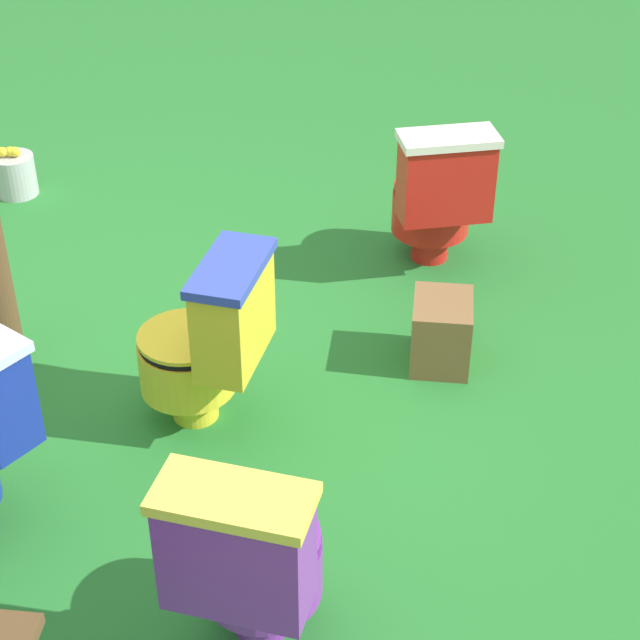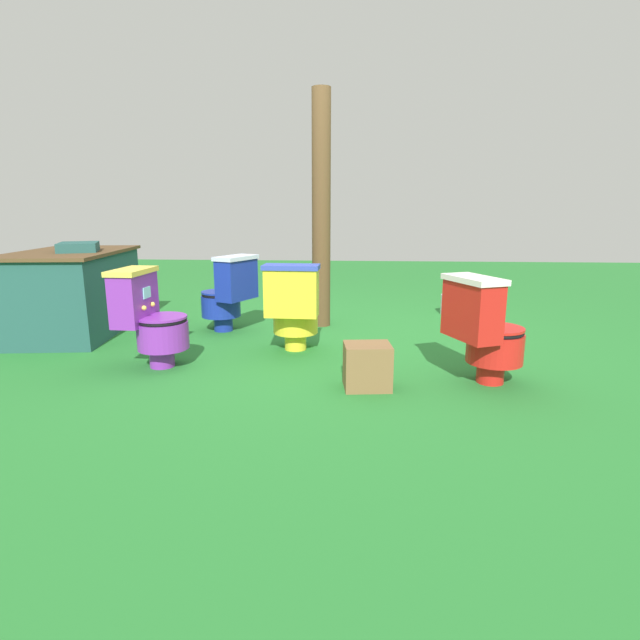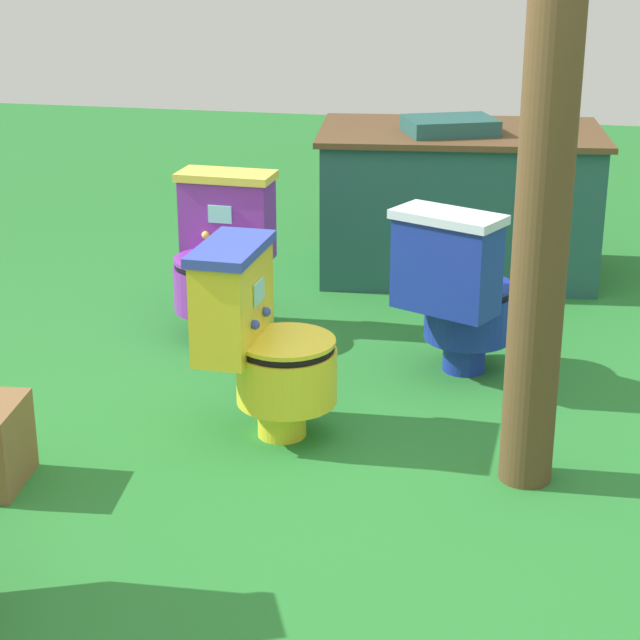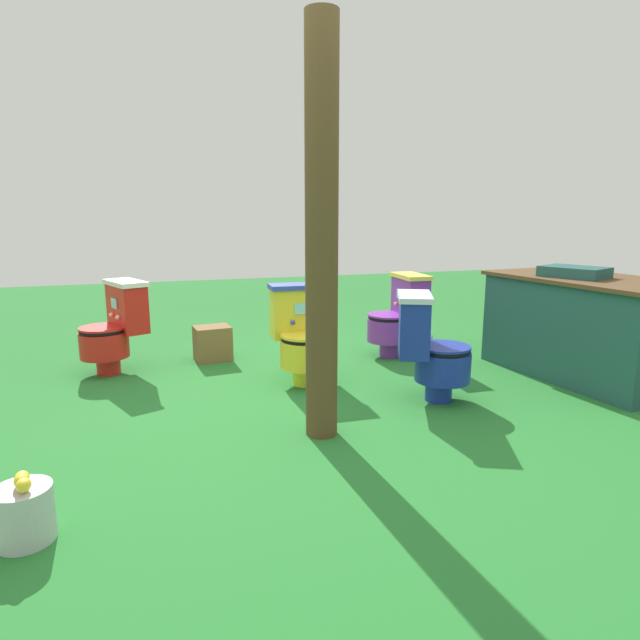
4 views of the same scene
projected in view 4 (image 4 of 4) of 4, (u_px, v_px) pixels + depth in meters
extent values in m
plane|color=#26752D|center=(291.00, 403.00, 3.55)|extent=(14.00, 14.00, 0.00)
cylinder|color=yellow|center=(305.00, 375.00, 3.94)|extent=(0.19, 0.19, 0.14)
cylinder|color=yellow|center=(305.00, 353.00, 3.89)|extent=(0.38, 0.38, 0.20)
torus|color=black|center=(305.00, 339.00, 3.87)|extent=(0.37, 0.37, 0.04)
cylinder|color=#3347B2|center=(305.00, 345.00, 3.88)|extent=(0.25, 0.25, 0.01)
cube|color=yellow|center=(299.00, 313.00, 4.03)|extent=(0.20, 0.42, 0.37)
cube|color=#3347B2|center=(298.00, 286.00, 3.99)|extent=(0.23, 0.44, 0.04)
cube|color=#8CE0E5|center=(302.00, 309.00, 3.92)|extent=(0.01, 0.11, 0.08)
cylinder|color=yellow|center=(305.00, 336.00, 3.87)|extent=(0.37, 0.37, 0.02)
sphere|color=#3347B2|center=(311.00, 322.00, 3.96)|extent=(0.04, 0.04, 0.04)
sphere|color=#3347B2|center=(293.00, 323.00, 3.92)|extent=(0.04, 0.04, 0.04)
cylinder|color=#192D9E|center=(438.00, 390.00, 3.61)|extent=(0.24, 0.24, 0.14)
cylinder|color=#192D9E|center=(443.00, 366.00, 3.57)|extent=(0.49, 0.49, 0.20)
torus|color=black|center=(443.00, 350.00, 3.55)|extent=(0.47, 0.47, 0.04)
cylinder|color=silver|center=(443.00, 357.00, 3.56)|extent=(0.32, 0.32, 0.01)
cube|color=#192D9E|center=(414.00, 327.00, 3.54)|extent=(0.45, 0.34, 0.37)
cube|color=silver|center=(415.00, 296.00, 3.50)|extent=(0.48, 0.38, 0.04)
cube|color=#8CE0E5|center=(429.00, 320.00, 3.52)|extent=(0.10, 0.05, 0.08)
cylinder|color=#192D9E|center=(444.00, 347.00, 3.54)|extent=(0.48, 0.48, 0.02)
sphere|color=silver|center=(429.00, 332.00, 3.61)|extent=(0.04, 0.04, 0.04)
sphere|color=silver|center=(430.00, 337.00, 3.47)|extent=(0.04, 0.04, 0.04)
cylinder|color=red|center=(109.00, 365.00, 4.20)|extent=(0.24, 0.24, 0.14)
cylinder|color=red|center=(104.00, 345.00, 4.16)|extent=(0.48, 0.48, 0.20)
torus|color=black|center=(103.00, 331.00, 4.14)|extent=(0.46, 0.46, 0.04)
cylinder|color=white|center=(104.00, 337.00, 4.15)|extent=(0.31, 0.31, 0.01)
cube|color=red|center=(127.00, 308.00, 4.23)|extent=(0.45, 0.33, 0.37)
cube|color=white|center=(125.00, 283.00, 4.19)|extent=(0.48, 0.37, 0.04)
cube|color=#8CE0E5|center=(114.00, 303.00, 4.16)|extent=(0.10, 0.05, 0.08)
cylinder|color=red|center=(103.00, 328.00, 4.13)|extent=(0.47, 0.47, 0.02)
sphere|color=white|center=(118.00, 317.00, 4.12)|extent=(0.04, 0.04, 0.04)
sphere|color=white|center=(111.00, 315.00, 4.23)|extent=(0.04, 0.04, 0.04)
cylinder|color=purple|center=(390.00, 349.00, 4.72)|extent=(0.19, 0.19, 0.14)
cylinder|color=purple|center=(388.00, 330.00, 4.68)|extent=(0.38, 0.38, 0.20)
torus|color=black|center=(388.00, 317.00, 4.66)|extent=(0.37, 0.37, 0.04)
cylinder|color=#EACC4C|center=(388.00, 323.00, 4.67)|extent=(0.25, 0.25, 0.01)
cube|color=purple|center=(410.00, 299.00, 4.68)|extent=(0.42, 0.21, 0.37)
cube|color=#EACC4C|center=(411.00, 276.00, 4.64)|extent=(0.44, 0.23, 0.04)
cube|color=#8CE0E5|center=(400.00, 294.00, 4.64)|extent=(0.11, 0.01, 0.08)
cylinder|color=purple|center=(388.00, 315.00, 4.65)|extent=(0.37, 0.37, 0.02)
sphere|color=#EACC4C|center=(402.00, 307.00, 4.60)|extent=(0.04, 0.04, 0.04)
sphere|color=#EACC4C|center=(396.00, 304.00, 4.73)|extent=(0.04, 0.04, 0.04)
cube|color=#23514C|center=(587.00, 329.00, 4.11)|extent=(1.48, 0.96, 0.74)
cube|color=brown|center=(592.00, 279.00, 4.03)|extent=(1.55, 1.02, 0.03)
cube|color=#23514C|center=(574.00, 272.00, 4.03)|extent=(0.53, 0.47, 0.08)
cylinder|color=brown|center=(322.00, 238.00, 2.85)|extent=(0.18, 0.18, 2.23)
cube|color=brown|center=(213.00, 343.00, 4.59)|extent=(0.27, 0.32, 0.29)
cylinder|color=#B7B7BF|center=(24.00, 514.00, 2.05)|extent=(0.22, 0.22, 0.22)
ellipsoid|color=yellow|center=(22.00, 478.00, 2.04)|extent=(0.07, 0.05, 0.05)
ellipsoid|color=yellow|center=(21.00, 480.00, 2.02)|extent=(0.07, 0.05, 0.05)
ellipsoid|color=yellow|center=(24.00, 485.00, 1.99)|extent=(0.07, 0.05, 0.05)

